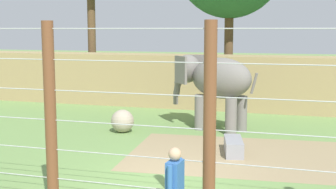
% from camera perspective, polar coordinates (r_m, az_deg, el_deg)
% --- Properties ---
extents(ground_plane, '(120.00, 120.00, 0.00)m').
position_cam_1_polar(ground_plane, '(11.82, -0.76, -9.89)').
color(ground_plane, '#6B8E4C').
extents(dirt_patch, '(7.17, 4.98, 0.01)m').
position_cam_1_polar(dirt_patch, '(13.78, 9.71, -7.38)').
color(dirt_patch, '#937F5B').
rests_on(dirt_patch, ground).
extents(embankment_wall, '(36.00, 1.80, 2.44)m').
position_cam_1_polar(embankment_wall, '(21.44, 7.46, 1.50)').
color(embankment_wall, tan).
rests_on(embankment_wall, ground).
extents(elephant, '(3.40, 2.27, 2.69)m').
position_cam_1_polar(elephant, '(16.83, 5.72, 1.66)').
color(elephant, slate).
rests_on(elephant, ground).
extents(enrichment_ball, '(0.81, 0.81, 0.81)m').
position_cam_1_polar(enrichment_ball, '(16.56, -5.60, -3.25)').
color(enrichment_ball, tan).
rests_on(enrichment_ball, ground).
extents(cable_fence, '(10.83, 0.23, 3.80)m').
position_cam_1_polar(cable_fence, '(8.76, -5.71, -3.40)').
color(cable_fence, brown).
rests_on(cable_fence, ground).
extents(feed_trough, '(0.79, 1.48, 0.44)m').
position_cam_1_polar(feed_trough, '(13.87, 8.03, -6.31)').
color(feed_trough, gray).
rests_on(feed_trough, ground).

